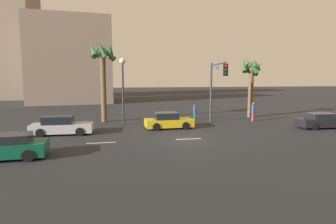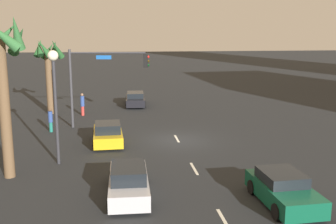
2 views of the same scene
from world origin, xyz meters
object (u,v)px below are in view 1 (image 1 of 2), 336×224
object	(u,v)px
car_2	(7,147)
building_2	(70,61)
streetlamp	(123,78)
pedestrian_1	(195,112)
car_3	(61,126)
pedestrian_0	(253,111)
palm_tree_1	(103,64)
car_1	(323,121)
car_0	(168,121)
traffic_signal	(216,82)
palm_tree_0	(251,76)

from	to	relation	value
car_2	building_2	xyz separation A→B (m)	(-1.43, 36.40, 6.62)
streetlamp	pedestrian_1	distance (m)	8.21
car_3	pedestrian_0	world-z (taller)	pedestrian_0
car_2	palm_tree_1	world-z (taller)	palm_tree_1
car_1	car_0	bearing A→B (deg)	169.60
car_0	car_3	bearing A→B (deg)	-173.24
car_2	pedestrian_1	size ratio (longest dim) A/B	2.47
palm_tree_1	car_0	bearing A→B (deg)	-40.47
pedestrian_1	building_2	xyz separation A→B (m)	(-15.37, 24.91, 6.35)
traffic_signal	palm_tree_1	xyz separation A→B (m)	(-10.02, 4.09, 1.68)
palm_tree_1	streetlamp	bearing A→B (deg)	-49.20
pedestrian_1	car_2	bearing A→B (deg)	-140.52
car_0	car_2	world-z (taller)	car_0
car_0	pedestrian_1	size ratio (longest dim) A/B	2.43
car_2	streetlamp	world-z (taller)	streetlamp
streetlamp	car_1	bearing A→B (deg)	-16.57
car_0	palm_tree_1	world-z (taller)	palm_tree_1
car_1	palm_tree_1	xyz separation A→B (m)	(-18.81, 7.15, 5.06)
car_0	palm_tree_1	bearing A→B (deg)	139.53
car_1	palm_tree_1	bearing A→B (deg)	159.20
car_3	pedestrian_1	distance (m)	13.24
car_1	palm_tree_0	size ratio (longest dim) A/B	0.72
car_3	traffic_signal	distance (m)	13.63
streetlamp	car_2	bearing A→B (deg)	-123.44
building_2	traffic_signal	bearing A→B (deg)	-65.81
pedestrian_0	car_0	bearing A→B (deg)	-166.17
palm_tree_1	traffic_signal	bearing A→B (deg)	-22.20
pedestrian_1	building_2	size ratio (longest dim) A/B	0.12
car_3	traffic_signal	size ratio (longest dim) A/B	0.79
palm_tree_0	car_0	bearing A→B (deg)	-153.70
car_1	palm_tree_0	bearing A→B (deg)	112.34
pedestrian_0	palm_tree_0	size ratio (longest dim) A/B	0.29
car_2	palm_tree_1	bearing A→B (deg)	68.30
traffic_signal	car_0	bearing A→B (deg)	-172.17
streetlamp	building_2	world-z (taller)	building_2
car_1	car_3	distance (m)	21.95
car_3	car_0	bearing A→B (deg)	6.76
building_2	car_3	bearing A→B (deg)	-89.63
palm_tree_1	car_1	bearing A→B (deg)	-20.80
palm_tree_0	car_1	bearing A→B (deg)	-67.66
car_3	streetlamp	distance (m)	7.11
traffic_signal	palm_tree_0	size ratio (longest dim) A/B	0.90
car_0	car_1	size ratio (longest dim) A/B	0.88
pedestrian_0	car_3	bearing A→B (deg)	-169.56
car_1	streetlamp	bearing A→B (deg)	163.43
car_1	palm_tree_0	distance (m)	9.00
palm_tree_0	pedestrian_1	bearing A→B (deg)	-171.68
car_3	palm_tree_1	distance (m)	8.22
car_2	building_2	world-z (taller)	building_2
pedestrian_0	palm_tree_1	distance (m)	15.55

